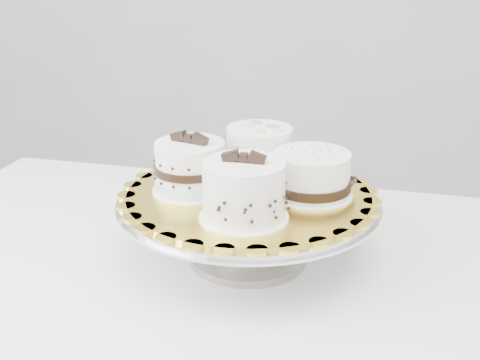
% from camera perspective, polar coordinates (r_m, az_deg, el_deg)
% --- Properties ---
extents(table, '(1.19, 0.84, 0.75)m').
position_cam_1_polar(table, '(0.98, -2.64, -12.36)').
color(table, white).
rests_on(table, floor).
extents(cake_stand, '(0.40, 0.40, 0.11)m').
position_cam_1_polar(cake_stand, '(0.92, 0.80, -3.40)').
color(cake_stand, gray).
rests_on(cake_stand, table).
extents(cake_board, '(0.38, 0.38, 0.01)m').
position_cam_1_polar(cake_board, '(0.91, 0.81, -1.31)').
color(cake_board, gold).
rests_on(cake_board, cake_stand).
extents(cake_swirl, '(0.12, 0.12, 0.10)m').
position_cam_1_polar(cake_swirl, '(0.81, 0.37, -1.13)').
color(cake_swirl, white).
rests_on(cake_swirl, cake_board).
extents(cake_banded, '(0.13, 0.13, 0.09)m').
position_cam_1_polar(cake_banded, '(0.90, -4.73, 1.06)').
color(cake_banded, white).
rests_on(cake_banded, cake_board).
extents(cake_dots, '(0.13, 0.13, 0.08)m').
position_cam_1_polar(cake_dots, '(0.97, 1.84, 2.83)').
color(cake_dots, white).
rests_on(cake_dots, cake_board).
extents(cake_ribbon, '(0.14, 0.14, 0.07)m').
position_cam_1_polar(cake_ribbon, '(0.89, 6.85, 0.45)').
color(cake_ribbon, white).
rests_on(cake_ribbon, cake_board).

